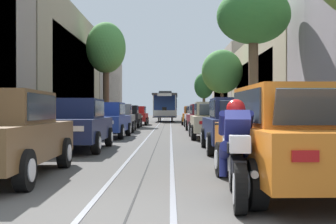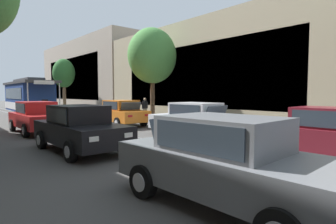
{
  "view_description": "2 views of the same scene",
  "coord_description": "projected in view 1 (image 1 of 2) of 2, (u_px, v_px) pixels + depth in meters",
  "views": [
    {
      "loc": [
        0.49,
        -4.64,
        1.21
      ],
      "look_at": [
        0.38,
        17.34,
        1.14
      ],
      "focal_mm": 46.05,
      "sensor_mm": 36.0,
      "label": 1
    },
    {
      "loc": [
        -6.42,
        17.15,
        1.98
      ],
      "look_at": [
        2.12,
        27.05,
        1.11
      ],
      "focal_mm": 29.24,
      "sensor_mm": 36.0,
      "label": 2
    }
  ],
  "objects": [
    {
      "name": "ground_plane",
      "position": [
        163.0,
        128.0,
        30.34
      ],
      "size": [
        160.59,
        160.59,
        0.0
      ],
      "primitive_type": "plane",
      "color": "#4C4947"
    },
    {
      "name": "trolley_track_rails",
      "position": [
        164.0,
        126.0,
        34.77
      ],
      "size": [
        1.14,
        72.24,
        0.01
      ],
      "color": "gray",
      "rests_on": "ground"
    },
    {
      "name": "building_facade_left",
      "position": [
        43.0,
        69.0,
        33.58
      ],
      "size": [
        5.25,
        63.94,
        9.43
      ],
      "color": "gray",
      "rests_on": "ground"
    },
    {
      "name": "building_facade_right",
      "position": [
        295.0,
        66.0,
        31.02
      ],
      "size": [
        5.84,
        63.94,
        10.0
      ],
      "color": "gray",
      "rests_on": "ground"
    },
    {
      "name": "parked_car_brown_near_left",
      "position": [
        0.0,
        133.0,
        7.8
      ],
      "size": [
        2.07,
        4.39,
        1.58
      ],
      "color": "brown",
      "rests_on": "ground"
    },
    {
      "name": "parked_car_navy_second_left",
      "position": [
        75.0,
        124.0,
        13.28
      ],
      "size": [
        2.03,
        4.38,
        1.58
      ],
      "color": "#19234C",
      "rests_on": "ground"
    },
    {
      "name": "parked_car_blue_mid_left",
      "position": [
        106.0,
        120.0,
        19.39
      ],
      "size": [
        2.05,
        4.38,
        1.58
      ],
      "color": "#233D93",
      "rests_on": "ground"
    },
    {
      "name": "parked_car_grey_fourth_left",
      "position": [
        118.0,
        118.0,
        24.72
      ],
      "size": [
        2.11,
        4.41,
        1.58
      ],
      "color": "slate",
      "rests_on": "ground"
    },
    {
      "name": "parked_car_black_fifth_left",
      "position": [
        127.0,
        116.0,
        30.92
      ],
      "size": [
        2.03,
        4.38,
        1.58
      ],
      "color": "black",
      "rests_on": "ground"
    },
    {
      "name": "parked_car_red_sixth_left",
      "position": [
        136.0,
        115.0,
        36.68
      ],
      "size": [
        2.0,
        4.36,
        1.58
      ],
      "color": "red",
      "rests_on": "ground"
    },
    {
      "name": "parked_car_orange_near_right",
      "position": [
        293.0,
        138.0,
        6.53
      ],
      "size": [
        2.09,
        4.4,
        1.58
      ],
      "color": "orange",
      "rests_on": "ground"
    },
    {
      "name": "parked_car_navy_second_right",
      "position": [
        237.0,
        125.0,
        12.76
      ],
      "size": [
        2.04,
        4.38,
        1.58
      ],
      "color": "#19234C",
      "rests_on": "ground"
    },
    {
      "name": "parked_car_beige_mid_right",
      "position": [
        213.0,
        120.0,
        18.78
      ],
      "size": [
        2.03,
        4.37,
        1.58
      ],
      "color": "#C1B28E",
      "rests_on": "ground"
    },
    {
      "name": "parked_car_maroon_fourth_right",
      "position": [
        204.0,
        118.0,
        24.73
      ],
      "size": [
        2.06,
        4.39,
        1.58
      ],
      "color": "maroon",
      "rests_on": "ground"
    },
    {
      "name": "parked_car_white_fifth_right",
      "position": [
        199.0,
        116.0,
        30.36
      ],
      "size": [
        2.07,
        4.39,
        1.58
      ],
      "color": "silver",
      "rests_on": "ground"
    },
    {
      "name": "parked_car_orange_sixth_right",
      "position": [
        193.0,
        115.0,
        36.63
      ],
      "size": [
        2.09,
        4.4,
        1.58
      ],
      "color": "orange",
      "rests_on": "ground"
    },
    {
      "name": "street_tree_kerb_left_second",
      "position": [
        106.0,
        49.0,
        35.77
      ],
      "size": [
        3.29,
        3.26,
        8.57
      ],
      "color": "brown",
      "rests_on": "ground"
    },
    {
      "name": "street_tree_kerb_right_second",
      "position": [
        253.0,
        18.0,
        22.13
      ],
      "size": [
        3.78,
        3.64,
        7.56
      ],
      "color": "brown",
      "rests_on": "ground"
    },
    {
      "name": "street_tree_kerb_right_mid",
      "position": [
        222.0,
        72.0,
        36.48
      ],
      "size": [
        3.48,
        2.87,
        6.38
      ],
      "color": "brown",
      "rests_on": "ground"
    },
    {
      "name": "street_tree_kerb_right_fourth",
      "position": [
        204.0,
        86.0,
        51.83
      ],
      "size": [
        2.35,
        2.12,
        5.77
      ],
      "color": "brown",
      "rests_on": "ground"
    },
    {
      "name": "cable_car_trolley",
      "position": [
        166.0,
        107.0,
        47.94
      ],
      "size": [
        2.73,
        9.16,
        3.28
      ],
      "color": "navy",
      "rests_on": "ground"
    },
    {
      "name": "motorcycle_with_rider",
      "position": [
        237.0,
        153.0,
        5.71
      ],
      "size": [
        0.59,
        1.99,
        1.37
      ],
      "color": "black",
      "rests_on": "ground"
    },
    {
      "name": "pedestrian_on_left_pavement",
      "position": [
        101.0,
        113.0,
        38.43
      ],
      "size": [
        0.55,
        0.37,
        1.74
      ],
      "color": "#282D38",
      "rests_on": "ground"
    },
    {
      "name": "pedestrian_on_right_pavement",
      "position": [
        232.0,
        114.0,
        38.99
      ],
      "size": [
        0.55,
        0.32,
        1.66
      ],
      "color": "slate",
      "rests_on": "ground"
    },
    {
      "name": "fire_hydrant",
      "position": [
        275.0,
        134.0,
        14.6
      ],
      "size": [
        0.4,
        0.22,
        0.84
      ],
      "color": "#B2B2B7",
      "rests_on": "ground"
    }
  ]
}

